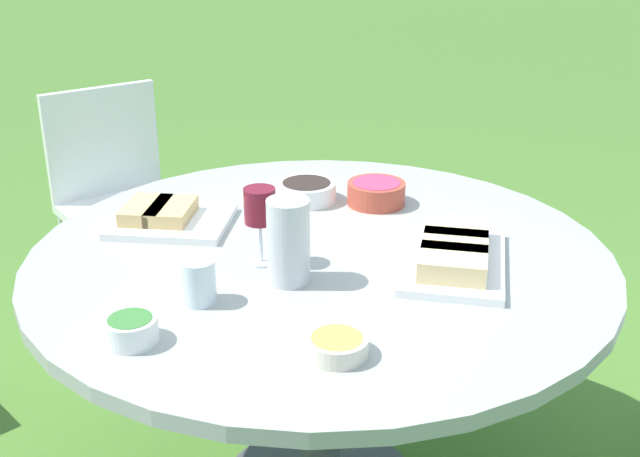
% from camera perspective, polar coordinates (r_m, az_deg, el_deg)
% --- Properties ---
extents(dining_table, '(1.43, 1.43, 0.75)m').
position_cam_1_polar(dining_table, '(2.01, 0.00, -4.25)').
color(dining_table, '#4C4C51').
rests_on(dining_table, ground_plane).
extents(chair_near_left, '(0.48, 0.49, 0.89)m').
position_cam_1_polar(chair_near_left, '(3.14, -14.15, 2.84)').
color(chair_near_left, white).
rests_on(chair_near_left, ground_plane).
extents(water_pitcher, '(0.10, 0.10, 0.20)m').
position_cam_1_polar(water_pitcher, '(1.78, -2.27, -0.91)').
color(water_pitcher, silver).
rests_on(water_pitcher, dining_table).
extents(wine_glass, '(0.07, 0.07, 0.19)m').
position_cam_1_polar(wine_glass, '(1.86, -4.30, 1.42)').
color(wine_glass, silver).
rests_on(wine_glass, dining_table).
extents(platter_bread_main, '(0.39, 0.39, 0.06)m').
position_cam_1_polar(platter_bread_main, '(2.15, -10.90, 0.84)').
color(platter_bread_main, white).
rests_on(platter_bread_main, dining_table).
extents(platter_charcuterie, '(0.41, 0.45, 0.07)m').
position_cam_1_polar(platter_charcuterie, '(1.91, 9.53, -1.75)').
color(platter_charcuterie, white).
rests_on(platter_charcuterie, dining_table).
extents(bowl_fries, '(0.12, 0.12, 0.04)m').
position_cam_1_polar(bowl_fries, '(1.54, 1.21, -8.28)').
color(bowl_fries, beige).
rests_on(bowl_fries, dining_table).
extents(bowl_salad, '(0.11, 0.11, 0.05)m').
position_cam_1_polar(bowl_salad, '(1.62, -13.30, -6.94)').
color(bowl_salad, white).
rests_on(bowl_salad, dining_table).
extents(bowl_olives, '(0.17, 0.17, 0.06)m').
position_cam_1_polar(bowl_olives, '(2.28, -0.96, 2.72)').
color(bowl_olives, white).
rests_on(bowl_olives, dining_table).
extents(bowl_dip_red, '(0.16, 0.16, 0.07)m').
position_cam_1_polar(bowl_dip_red, '(2.26, 4.02, 2.62)').
color(bowl_dip_red, '#B74733').
rests_on(bowl_dip_red, dining_table).
extents(cup_water_near, '(0.08, 0.08, 0.10)m').
position_cam_1_polar(cup_water_near, '(1.73, -8.64, -3.74)').
color(cup_water_near, silver).
rests_on(cup_water_near, dining_table).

